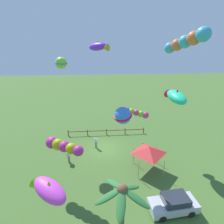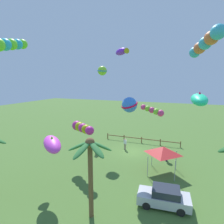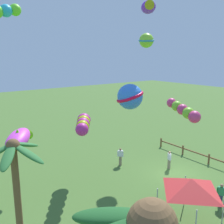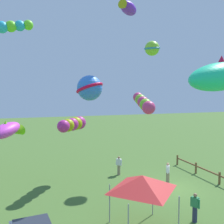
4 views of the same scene
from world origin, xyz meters
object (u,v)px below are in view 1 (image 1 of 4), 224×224
(kite_ball_3, at_px, (123,115))
(kite_fish_5, at_px, (99,47))
(spectator_2, at_px, (69,156))
(kite_tube_4, at_px, (187,41))
(spectator_1, at_px, (96,142))
(festival_tent, at_px, (149,150))
(kite_tube_6, at_px, (137,113))
(palm_tree_1, at_px, (122,205))
(spectator_0, at_px, (143,148))
(kite_ball_0, at_px, (61,63))
(kite_fish_2, at_px, (176,97))
(kite_fish_7, at_px, (48,189))
(kite_tube_1, at_px, (63,146))
(parked_car_0, at_px, (173,204))

(kite_ball_3, bearing_deg, kite_fish_5, -59.47)
(spectator_2, xyz_separation_m, kite_tube_4, (-12.08, 0.31, 12.34))
(spectator_1, bearing_deg, festival_tent, 138.76)
(kite_tube_6, bearing_deg, spectator_2, -10.38)
(palm_tree_1, bearing_deg, kite_fish_5, -84.12)
(spectator_2, bearing_deg, festival_tent, 166.92)
(spectator_0, height_order, kite_ball_0, kite_ball_0)
(kite_fish_2, relative_size, kite_tube_6, 1.47)
(spectator_2, relative_size, kite_fish_2, 0.43)
(kite_ball_3, height_order, kite_fish_7, kite_ball_3)
(kite_tube_6, bearing_deg, palm_tree_1, 73.26)
(spectator_2, height_order, kite_fish_2, kite_fish_2)
(festival_tent, height_order, kite_tube_4, kite_tube_4)
(kite_ball_0, bearing_deg, kite_ball_3, 130.00)
(spectator_0, relative_size, spectator_1, 1.00)
(spectator_2, bearing_deg, palm_tree_1, 114.56)
(kite_tube_4, distance_m, kite_fish_5, 8.36)
(kite_tube_1, xyz_separation_m, kite_fish_5, (-3.39, -3.16, 8.12))
(palm_tree_1, xyz_separation_m, kite_tube_1, (4.37, -6.39, 0.16))
(parked_car_0, height_order, kite_fish_5, kite_fish_5)
(parked_car_0, relative_size, kite_tube_4, 0.93)
(spectator_0, height_order, kite_tube_1, kite_tube_1)
(kite_fish_2, distance_m, kite_fish_7, 14.92)
(palm_tree_1, height_order, kite_ball_0, kite_ball_0)
(palm_tree_1, xyz_separation_m, kite_fish_2, (-7.09, -10.40, 3.23))
(spectator_1, xyz_separation_m, kite_fish_2, (-8.70, 2.81, 6.80))
(kite_tube_1, bearing_deg, kite_tube_4, -162.73)
(kite_ball_0, height_order, kite_fish_7, kite_ball_0)
(spectator_2, relative_size, kite_fish_5, 0.74)
(kite_ball_0, height_order, kite_tube_6, kite_ball_0)
(kite_tube_1, xyz_separation_m, kite_fish_7, (0.14, 4.75, -0.27))
(parked_car_0, relative_size, kite_ball_0, 2.01)
(kite_tube_1, relative_size, kite_tube_4, 0.81)
(spectator_2, relative_size, kite_tube_6, 0.63)
(spectator_2, bearing_deg, kite_ball_0, -82.02)
(kite_ball_0, height_order, kite_ball_3, kite_ball_0)
(kite_tube_1, height_order, kite_fish_7, kite_tube_1)
(parked_car_0, height_order, spectator_2, spectator_2)
(parked_car_0, distance_m, kite_ball_3, 8.28)
(kite_fish_5, distance_m, kite_tube_6, 7.26)
(spectator_1, xyz_separation_m, kite_fish_7, (2.90, 11.57, 3.46))
(parked_car_0, distance_m, spectator_0, 8.40)
(palm_tree_1, height_order, spectator_1, palm_tree_1)
(spectator_2, xyz_separation_m, kite_ball_0, (0.46, -3.29, 10.07))
(kite_fish_2, height_order, kite_fish_7, kite_fish_2)
(palm_tree_1, bearing_deg, kite_tube_4, -126.22)
(spectator_1, relative_size, kite_fish_2, 0.43)
(kite_fish_7, bearing_deg, kite_fish_2, -142.95)
(spectator_2, distance_m, festival_tent, 9.09)
(kite_ball_3, distance_m, kite_fish_5, 6.52)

